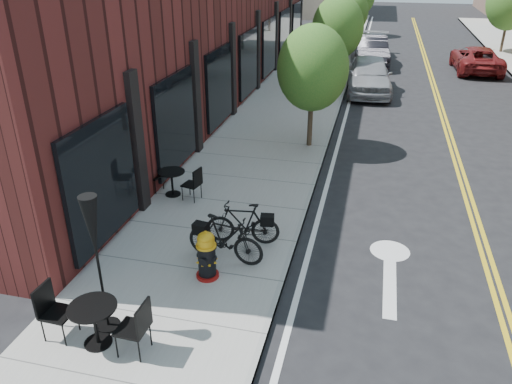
% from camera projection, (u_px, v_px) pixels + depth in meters
% --- Properties ---
extents(ground, '(120.00, 120.00, 0.00)m').
position_uv_depth(ground, '(267.00, 340.00, 8.36)').
color(ground, black).
rests_on(ground, ground).
extents(sidewalk_near, '(4.00, 70.00, 0.12)m').
position_uv_depth(sidewalk_near, '(273.00, 133.00, 17.48)').
color(sidewalk_near, '#9E9B93').
rests_on(sidewalk_near, ground).
extents(building_near, '(5.00, 28.00, 7.00)m').
position_uv_depth(building_near, '(187.00, 13.00, 20.41)').
color(building_near, '#471A17').
rests_on(building_near, ground).
extents(tree_near_a, '(2.20, 2.20, 3.81)m').
position_uv_depth(tree_near_a, '(313.00, 68.00, 15.19)').
color(tree_near_a, '#382B1E').
rests_on(tree_near_a, sidewalk_near).
extents(tree_near_b, '(2.30, 2.30, 3.98)m').
position_uv_depth(tree_near_b, '(338.00, 28.00, 22.12)').
color(tree_near_b, '#382B1E').
rests_on(tree_near_b, sidewalk_near).
extents(tree_near_c, '(2.10, 2.10, 3.67)m').
position_uv_depth(tree_near_c, '(350.00, 12.00, 29.18)').
color(tree_near_c, '#382B1E').
rests_on(tree_near_c, sidewalk_near).
extents(tree_far_c, '(2.80, 2.80, 4.62)m').
position_uv_depth(tree_far_c, '(511.00, 1.00, 29.61)').
color(tree_far_c, '#382B1E').
rests_on(tree_far_c, sidewalk_far).
extents(fire_hydrant, '(0.52, 0.52, 1.02)m').
position_uv_depth(fire_hydrant, '(207.00, 256.00, 9.55)').
color(fire_hydrant, maroon).
rests_on(fire_hydrant, sidewalk_near).
extents(bicycle_left, '(1.64, 0.65, 0.96)m').
position_uv_depth(bicycle_left, '(243.00, 223.00, 10.68)').
color(bicycle_left, black).
rests_on(bicycle_left, sidewalk_near).
extents(bicycle_right, '(1.72, 0.72, 1.00)m').
position_uv_depth(bicycle_right, '(225.00, 239.00, 10.07)').
color(bicycle_right, black).
rests_on(bicycle_right, sidewalk_near).
extents(bistro_set_b, '(1.80, 0.80, 0.97)m').
position_uv_depth(bistro_set_b, '(94.00, 319.00, 7.90)').
color(bistro_set_b, black).
rests_on(bistro_set_b, sidewalk_near).
extents(bistro_set_c, '(1.64, 0.82, 0.86)m').
position_uv_depth(bistro_set_c, '(172.00, 179.00, 12.82)').
color(bistro_set_c, black).
rests_on(bistro_set_c, sidewalk_near).
extents(patio_umbrella, '(0.40, 0.40, 2.48)m').
position_uv_depth(patio_umbrella, '(94.00, 237.00, 7.70)').
color(patio_umbrella, black).
rests_on(patio_umbrella, sidewalk_near).
extents(parked_car_a, '(2.23, 4.81, 1.60)m').
position_uv_depth(parked_car_a, '(369.00, 75.00, 22.27)').
color(parked_car_a, '#9A9CA2').
rests_on(parked_car_a, ground).
extents(parked_car_b, '(2.29, 5.01, 1.59)m').
position_uv_depth(parked_car_b, '(370.00, 50.00, 27.67)').
color(parked_car_b, black).
rests_on(parked_car_b, ground).
extents(parked_car_c, '(2.16, 4.76, 1.35)m').
position_uv_depth(parked_car_c, '(371.00, 47.00, 29.15)').
color(parked_car_c, '#A1A1A6').
rests_on(parked_car_c, ground).
extents(parked_car_far, '(2.31, 4.79, 1.31)m').
position_uv_depth(parked_car_far, '(476.00, 59.00, 26.18)').
color(parked_car_far, maroon).
rests_on(parked_car_far, ground).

